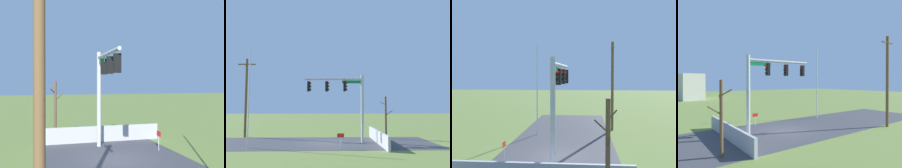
# 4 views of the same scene
# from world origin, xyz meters

# --- Properties ---
(ground_plane) EXTENTS (160.00, 160.00, 0.00)m
(ground_plane) POSITION_xyz_m (0.00, 0.00, 0.00)
(ground_plane) COLOR olive
(road_surface) EXTENTS (28.00, 8.00, 0.01)m
(road_surface) POSITION_xyz_m (-4.00, 0.00, 0.01)
(road_surface) COLOR #3D3D42
(road_surface) RESTS_ON ground_plane
(sidewalk_corner) EXTENTS (6.00, 6.00, 0.01)m
(sidewalk_corner) POSITION_xyz_m (4.47, 0.15, 0.00)
(sidewalk_corner) COLOR #B7B5AD
(sidewalk_corner) RESTS_ON ground_plane
(retaining_fence) EXTENTS (0.20, 8.91, 1.15)m
(retaining_fence) POSITION_xyz_m (4.83, -0.25, 0.57)
(retaining_fence) COLOR #A8A8AD
(retaining_fence) RESTS_ON ground_plane
(signal_mast) EXTENTS (5.65, 0.62, 6.29)m
(signal_mast) POSITION_xyz_m (1.83, 0.24, 4.43)
(signal_mast) COLOR #B2B5BA
(signal_mast) RESTS_ON ground_plane
(flagpole) EXTENTS (0.10, 0.10, 7.98)m
(flagpole) POSITION_xyz_m (-6.26, -2.50, 3.99)
(flagpole) COLOR silver
(flagpole) RESTS_ON ground_plane
(utility_pole) EXTENTS (1.90, 0.26, 8.58)m
(utility_pole) POSITION_xyz_m (-8.79, 4.44, 4.46)
(utility_pole) COLOR brown
(utility_pole) RESTS_ON ground_plane
(bare_tree) EXTENTS (1.27, 1.02, 4.37)m
(bare_tree) POSITION_xyz_m (6.27, 2.78, 2.24)
(bare_tree) COLOR brown
(bare_tree) RESTS_ON ground_plane
(open_sign) EXTENTS (0.56, 0.04, 1.22)m
(open_sign) POSITION_xyz_m (1.28, -3.17, 0.91)
(open_sign) COLOR silver
(open_sign) RESTS_ON ground_plane
(distant_building) EXTENTS (5.02, 10.42, 6.21)m
(distant_building) POSITION_xyz_m (1.37, -39.12, 3.10)
(distant_building) COLOR beige
(distant_building) RESTS_ON ground_plane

